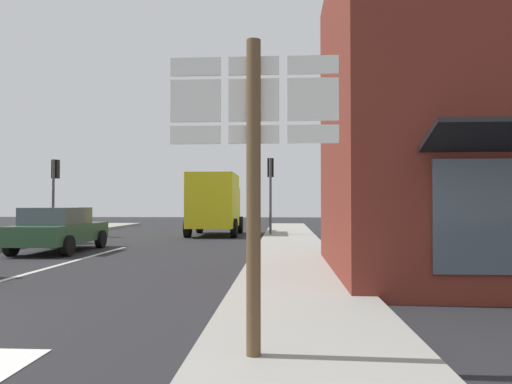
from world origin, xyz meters
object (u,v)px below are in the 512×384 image
(sedan_far, at_px, (59,229))
(delivery_truck, at_px, (215,203))
(route_sign_post, at_px, (254,162))
(traffic_light_far_right, at_px, (271,179))
(traffic_light_far_left, at_px, (55,180))

(sedan_far, distance_m, delivery_truck, 9.24)
(sedan_far, xyz_separation_m, delivery_truck, (4.00, 8.29, 0.89))
(delivery_truck, bearing_deg, sedan_far, -115.75)
(sedan_far, distance_m, route_sign_post, 12.88)
(delivery_truck, relative_size, traffic_light_far_right, 1.33)
(sedan_far, height_order, route_sign_post, route_sign_post)
(sedan_far, xyz_separation_m, traffic_light_far_left, (-3.58, 6.86, 1.99))
(delivery_truck, xyz_separation_m, traffic_light_far_right, (2.81, -0.96, 1.14))
(sedan_far, distance_m, traffic_light_far_left, 7.99)
(sedan_far, bearing_deg, traffic_light_far_right, 47.11)
(delivery_truck, bearing_deg, traffic_light_far_left, -169.32)
(traffic_light_far_left, height_order, traffic_light_far_right, traffic_light_far_right)
(delivery_truck, distance_m, traffic_light_far_right, 3.18)
(sedan_far, relative_size, delivery_truck, 0.84)
(sedan_far, height_order, traffic_light_far_left, traffic_light_far_left)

